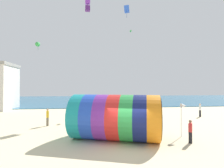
% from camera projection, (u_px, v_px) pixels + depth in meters
% --- Properties ---
extents(ground_plane, '(120.00, 120.00, 0.00)m').
position_uv_depth(ground_plane, '(126.00, 146.00, 11.42)').
color(ground_plane, beige).
extents(sea, '(120.00, 40.00, 0.10)m').
position_uv_depth(sea, '(99.00, 100.00, 51.49)').
color(sea, '#236084').
rests_on(sea, ground).
extents(giant_inflatable_tube, '(7.09, 5.12, 3.32)m').
position_uv_depth(giant_inflatable_tube, '(116.00, 117.00, 12.86)').
color(giant_inflatable_tube, teal).
rests_on(giant_inflatable_tube, ground).
extents(kite_handler, '(0.39, 0.42, 1.60)m').
position_uv_depth(kite_handler, '(190.00, 131.00, 12.10)').
color(kite_handler, black).
rests_on(kite_handler, ground).
extents(kite_green_parafoil, '(0.34, 0.80, 0.43)m').
position_uv_depth(kite_green_parafoil, '(131.00, 31.00, 28.88)').
color(kite_green_parafoil, green).
extents(kite_green_delta, '(0.98, 0.99, 1.37)m').
position_uv_depth(kite_green_delta, '(38.00, 44.00, 26.55)').
color(kite_green_delta, green).
extents(kite_purple_box, '(0.40, 0.40, 1.05)m').
position_uv_depth(kite_purple_box, '(88.00, 5.00, 13.96)').
color(kite_purple_box, purple).
extents(kite_blue_diamond, '(0.92, 0.79, 1.86)m').
position_uv_depth(kite_blue_diamond, '(127.00, 9.00, 26.68)').
color(kite_blue_diamond, blue).
extents(bystander_near_water, '(0.40, 0.41, 1.73)m').
position_uv_depth(bystander_near_water, '(200.00, 110.00, 22.72)').
color(bystander_near_water, black).
rests_on(bystander_near_water, ground).
extents(bystander_mid_beach, '(0.32, 0.41, 1.73)m').
position_uv_depth(bystander_mid_beach, '(48.00, 117.00, 17.40)').
color(bystander_mid_beach, '#726651').
rests_on(bystander_mid_beach, ground).
extents(beach_flag, '(0.47, 0.36, 2.60)m').
position_uv_depth(beach_flag, '(184.00, 107.00, 13.66)').
color(beach_flag, silver).
rests_on(beach_flag, ground).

